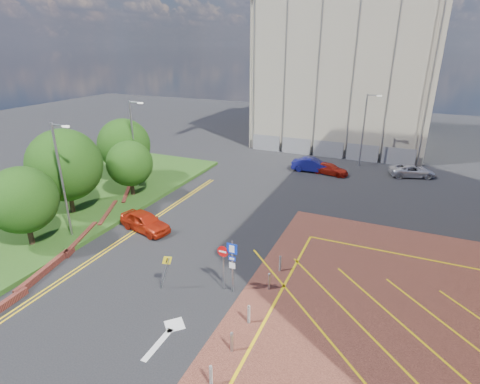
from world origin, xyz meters
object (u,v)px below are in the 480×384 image
Objects in this scene: car_blue_back at (312,165)px; car_red_back at (330,169)px; lamp_left_far at (134,141)px; car_silver_back at (412,171)px; sign_cluster at (229,261)px; warning_sign at (166,269)px; lamp_left_near at (62,177)px; lamp_back at (364,128)px; tree_c at (130,164)px; tree_b at (65,165)px; tree_a at (22,200)px; tree_d at (124,145)px; car_red_left at (145,222)px.

car_blue_back reaches higher than car_red_back.
car_silver_back is (23.91, 14.30, -4.03)m from lamp_left_far.
car_red_back is (1.19, 22.67, -1.39)m from sign_cluster.
lamp_left_far is at bearing 132.98° from warning_sign.
lamp_left_near is 30.80m from lamp_back.
tree_c reaches higher than sign_cluster.
car_red_back is at bearing 47.67° from tree_b.
lamp_left_near is 26.06m from car_red_back.
warning_sign is (11.11, -0.37, -2.07)m from tree_a.
car_blue_back is at bearing 84.17° from warning_sign.
lamp_left_near is at bearing -78.69° from lamp_left_far.
tree_b reaches higher than car_silver_back.
sign_cluster is at bearing -4.56° from lamp_left_near.
sign_cluster is 0.82× the size of car_red_back.
tree_c reaches higher than warning_sign.
tree_d is 11.76m from lamp_left_near.
tree_c is 19.18m from car_blue_back.
sign_cluster is at bearing 23.07° from warning_sign.
tree_c is 8.20m from lamp_left_near.
lamp_left_near is at bearing 156.69° from car_red_back.
warning_sign is (13.61, -13.37, -2.44)m from tree_d.
lamp_back is (18.08, 28.00, 0.86)m from tree_a.
lamp_left_far reaches higher than car_red_back.
tree_a is 1.23× the size of car_blue_back.
sign_cluster is 22.87m from car_blue_back.
tree_c is at bearing 106.23° from car_silver_back.
sign_cluster is (13.80, -9.02, -1.24)m from tree_c.
car_blue_back is (2.47, 24.18, -0.70)m from warning_sign.
car_red_left is at bearing 135.51° from warning_sign.
car_red_back is (-2.59, -4.35, -3.80)m from lamp_back.
lamp_left_far is 18.73m from car_blue_back.
car_red_left is (5.50, 5.14, -2.78)m from tree_a.
car_silver_back is (22.99, 16.30, -2.56)m from tree_c.
sign_cluster reaches higher than car_silver_back.
tree_a is at bearing -122.85° from lamp_back.
car_red_left is at bearing 38.73° from lamp_left_near.
lamp_back reaches higher than tree_b.
lamp_back is at bearing -50.08° from car_blue_back.
warning_sign is at bearing -120.82° from car_red_left.
tree_c is 16.53m from sign_cluster.
car_blue_back is at bearing 60.30° from tree_a.
tree_b is 30.21m from lamp_back.
sign_cluster is 0.71× the size of car_silver_back.
tree_d is at bearing 100.89° from tree_a.
tree_d is at bearing 97.13° from tree_b.
car_red_back is at bearing -14.70° from car_red_left.
car_red_left is 20.34m from car_blue_back.
lamp_left_near is at bearing 51.70° from tree_a.
car_silver_back is (25.99, 13.30, -3.24)m from tree_d.
lamp_left_far is (-2.00, 10.00, 0.00)m from lamp_left_near.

